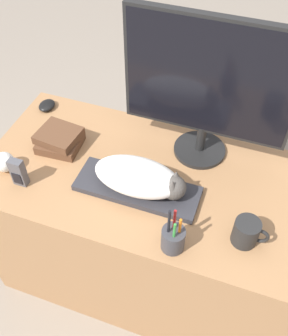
{
  "coord_description": "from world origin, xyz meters",
  "views": [
    {
      "loc": [
        0.32,
        -0.6,
        1.89
      ],
      "look_at": [
        -0.0,
        0.32,
        0.8
      ],
      "focal_mm": 42.0,
      "sensor_mm": 36.0,
      "label": 1
    }
  ],
  "objects_px": {
    "cat": "(141,178)",
    "book_stack": "(59,139)",
    "coffee_mug": "(247,232)",
    "phone": "(18,173)",
    "baseball": "(4,162)",
    "keyboard": "(137,189)",
    "computer_mouse": "(47,105)",
    "pen_cup": "(173,238)",
    "monitor": "(209,85)"
  },
  "relations": [
    {
      "from": "pen_cup",
      "to": "baseball",
      "type": "bearing_deg",
      "value": 171.0
    },
    {
      "from": "pen_cup",
      "to": "phone",
      "type": "xyz_separation_m",
      "value": [
        -0.62,
        0.07,
        0.01
      ]
    },
    {
      "from": "book_stack",
      "to": "baseball",
      "type": "bearing_deg",
      "value": -126.94
    },
    {
      "from": "book_stack",
      "to": "monitor",
      "type": "bearing_deg",
      "value": 16.48
    },
    {
      "from": "cat",
      "to": "coffee_mug",
      "type": "xyz_separation_m",
      "value": [
        0.39,
        -0.08,
        -0.03
      ]
    },
    {
      "from": "computer_mouse",
      "to": "pen_cup",
      "type": "distance_m",
      "value": 0.89
    },
    {
      "from": "cat",
      "to": "phone",
      "type": "bearing_deg",
      "value": -165.78
    },
    {
      "from": "coffee_mug",
      "to": "book_stack",
      "type": "relative_size",
      "value": 0.68
    },
    {
      "from": "cat",
      "to": "coffee_mug",
      "type": "distance_m",
      "value": 0.4
    },
    {
      "from": "monitor",
      "to": "book_stack",
      "type": "distance_m",
      "value": 0.64
    },
    {
      "from": "pen_cup",
      "to": "phone",
      "type": "distance_m",
      "value": 0.62
    },
    {
      "from": "monitor",
      "to": "cat",
      "type": "bearing_deg",
      "value": -118.41
    },
    {
      "from": "cat",
      "to": "book_stack",
      "type": "relative_size",
      "value": 1.94
    },
    {
      "from": "pen_cup",
      "to": "coffee_mug",
      "type": "bearing_deg",
      "value": 25.04
    },
    {
      "from": "computer_mouse",
      "to": "coffee_mug",
      "type": "height_order",
      "value": "coffee_mug"
    },
    {
      "from": "cat",
      "to": "phone",
      "type": "height_order",
      "value": "cat"
    },
    {
      "from": "book_stack",
      "to": "cat",
      "type": "bearing_deg",
      "value": -16.23
    },
    {
      "from": "pen_cup",
      "to": "book_stack",
      "type": "xyz_separation_m",
      "value": [
        -0.57,
        0.3,
        -0.01
      ]
    },
    {
      "from": "monitor",
      "to": "computer_mouse",
      "type": "bearing_deg",
      "value": 177.11
    },
    {
      "from": "keyboard",
      "to": "cat",
      "type": "relative_size",
      "value": 1.35
    },
    {
      "from": "baseball",
      "to": "book_stack",
      "type": "distance_m",
      "value": 0.23
    },
    {
      "from": "keyboard",
      "to": "book_stack",
      "type": "bearing_deg",
      "value": 163.13
    },
    {
      "from": "computer_mouse",
      "to": "book_stack",
      "type": "bearing_deg",
      "value": -48.97
    },
    {
      "from": "computer_mouse",
      "to": "coffee_mug",
      "type": "bearing_deg",
      "value": -22.17
    },
    {
      "from": "keyboard",
      "to": "baseball",
      "type": "bearing_deg",
      "value": -172.34
    },
    {
      "from": "coffee_mug",
      "to": "pen_cup",
      "type": "xyz_separation_m",
      "value": [
        -0.22,
        -0.1,
        -0.0
      ]
    },
    {
      "from": "monitor",
      "to": "phone",
      "type": "bearing_deg",
      "value": -146.67
    },
    {
      "from": "cat",
      "to": "computer_mouse",
      "type": "bearing_deg",
      "value": 151.15
    },
    {
      "from": "cat",
      "to": "baseball",
      "type": "bearing_deg",
      "value": -172.57
    },
    {
      "from": "keyboard",
      "to": "monitor",
      "type": "bearing_deg",
      "value": 59.08
    },
    {
      "from": "monitor",
      "to": "baseball",
      "type": "height_order",
      "value": "monitor"
    },
    {
      "from": "keyboard",
      "to": "computer_mouse",
      "type": "xyz_separation_m",
      "value": [
        -0.55,
        0.31,
        0.0
      ]
    },
    {
      "from": "computer_mouse",
      "to": "coffee_mug",
      "type": "relative_size",
      "value": 0.72
    },
    {
      "from": "coffee_mug",
      "to": "phone",
      "type": "relative_size",
      "value": 1.0
    },
    {
      "from": "keyboard",
      "to": "phone",
      "type": "height_order",
      "value": "phone"
    },
    {
      "from": "keyboard",
      "to": "book_stack",
      "type": "relative_size",
      "value": 2.62
    },
    {
      "from": "monitor",
      "to": "phone",
      "type": "relative_size",
      "value": 5.11
    },
    {
      "from": "cat",
      "to": "book_stack",
      "type": "height_order",
      "value": "cat"
    },
    {
      "from": "computer_mouse",
      "to": "pen_cup",
      "type": "xyz_separation_m",
      "value": [
        0.74,
        -0.49,
        0.03
      ]
    },
    {
      "from": "phone",
      "to": "computer_mouse",
      "type": "bearing_deg",
      "value": 106.64
    },
    {
      "from": "monitor",
      "to": "baseball",
      "type": "xyz_separation_m",
      "value": [
        -0.68,
        -0.35,
        -0.29
      ]
    },
    {
      "from": "coffee_mug",
      "to": "phone",
      "type": "bearing_deg",
      "value": -177.79
    },
    {
      "from": "keyboard",
      "to": "coffee_mug",
      "type": "distance_m",
      "value": 0.42
    },
    {
      "from": "monitor",
      "to": "baseball",
      "type": "distance_m",
      "value": 0.82
    },
    {
      "from": "monitor",
      "to": "computer_mouse",
      "type": "height_order",
      "value": "monitor"
    },
    {
      "from": "cat",
      "to": "monitor",
      "type": "distance_m",
      "value": 0.4
    },
    {
      "from": "cat",
      "to": "baseball",
      "type": "distance_m",
      "value": 0.54
    },
    {
      "from": "computer_mouse",
      "to": "book_stack",
      "type": "xyz_separation_m",
      "value": [
        0.17,
        -0.2,
        0.02
      ]
    },
    {
      "from": "pen_cup",
      "to": "book_stack",
      "type": "height_order",
      "value": "pen_cup"
    },
    {
      "from": "baseball",
      "to": "book_stack",
      "type": "height_order",
      "value": "baseball"
    }
  ]
}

